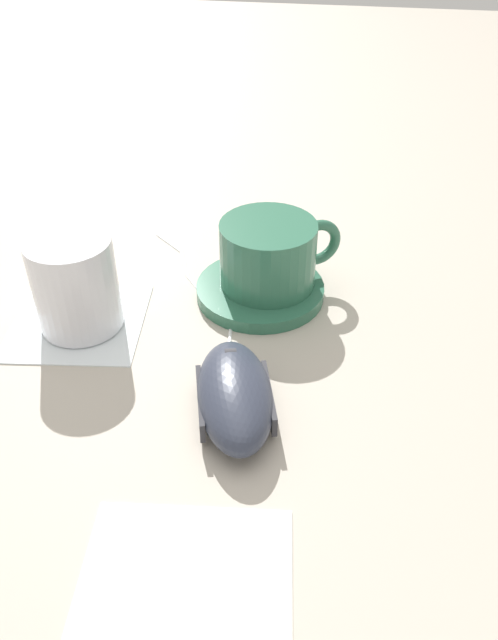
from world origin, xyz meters
name	(u,v)px	position (x,y,z in m)	size (l,w,h in m)	color
ground_plane	(184,387)	(0.00, 0.00, 0.00)	(3.00, 3.00, 0.00)	#B2A899
saucer	(260,290)	(-0.04, -0.14, 0.01)	(0.12, 0.12, 0.01)	#2D664C
coffee_cup	(270,254)	(-0.05, -0.14, 0.04)	(0.11, 0.09, 0.06)	#2D664C
computer_mouse	(235,395)	(-0.05, 0.02, 0.02)	(0.09, 0.13, 0.04)	#2D3342
mouse_cable	(198,286)	(0.02, -0.14, 0.00)	(0.12, 0.19, 0.00)	white
napkin_under_glass	(78,322)	(0.12, -0.07, 0.00)	(0.12, 0.12, 0.00)	white
drinking_glass	(75,284)	(0.11, -0.06, 0.04)	(0.07, 0.07, 0.08)	silver
napkin_spare	(183,599)	(-0.04, 0.17, 0.00)	(0.13, 0.13, 0.00)	silver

